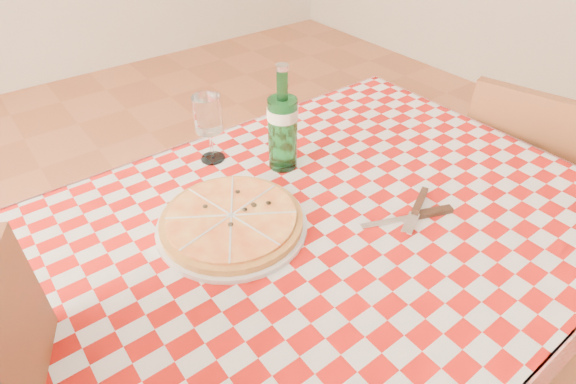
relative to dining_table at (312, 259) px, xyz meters
The scene contains 7 objects.
dining_table is the anchor object (origin of this frame).
tablecloth 0.09m from the dining_table, ahead, with size 1.30×0.90×0.01m, color #9C0E09.
chair_near 0.84m from the dining_table, ahead, with size 0.47×0.47×0.86m.
pizza_plate 0.20m from the dining_table, 143.97° to the left, with size 0.31×0.31×0.04m, color #C68A42, non-canonical shape.
water_bottle 0.32m from the dining_table, 69.01° to the left, with size 0.07×0.07×0.25m, color #175E27, non-canonical shape.
wine_glass 0.39m from the dining_table, 96.60° to the left, with size 0.07×0.07×0.17m, color white, non-canonical shape.
cutlery 0.24m from the dining_table, 30.67° to the right, with size 0.22×0.18×0.02m, color silver, non-canonical shape.
Camera 1 is at (-0.46, -0.51, 1.38)m, focal length 28.00 mm.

